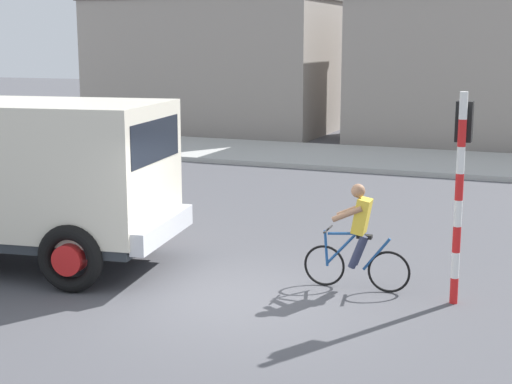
{
  "coord_description": "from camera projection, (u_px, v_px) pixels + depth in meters",
  "views": [
    {
      "loc": [
        4.54,
        -10.3,
        3.9
      ],
      "look_at": [
        -0.69,
        2.5,
        1.2
      ],
      "focal_mm": 53.93,
      "sensor_mm": 36.0,
      "label": 1
    }
  ],
  "objects": [
    {
      "name": "traffic_light_pole",
      "position": [
        461.0,
        168.0,
        11.36
      ],
      "size": [
        0.24,
        0.43,
        3.2
      ],
      "color": "red",
      "rests_on": "ground"
    },
    {
      "name": "truck_foreground",
      "position": [
        19.0,
        172.0,
        13.46
      ],
      "size": [
        5.72,
        3.4,
        2.9
      ],
      "color": "silver",
      "rests_on": "ground"
    },
    {
      "name": "cyclist",
      "position": [
        358.0,
        237.0,
        12.18
      ],
      "size": [
        1.73,
        0.5,
        1.72
      ],
      "color": "black",
      "rests_on": "ground"
    },
    {
      "name": "building_corner_left",
      "position": [
        217.0,
        65.0,
        34.23
      ],
      "size": [
        10.47,
        6.45,
        5.84
      ],
      "color": "#9E9389",
      "rests_on": "ground"
    },
    {
      "name": "building_mid_block",
      "position": [
        485.0,
        70.0,
        29.67
      ],
      "size": [
        9.97,
        6.25,
        5.67
      ],
      "color": "#9E9389",
      "rests_on": "ground"
    },
    {
      "name": "sidewalk_far",
      "position": [
        416.0,
        161.0,
        25.11
      ],
      "size": [
        80.0,
        5.0,
        0.16
      ],
      "primitive_type": "cube",
      "color": "#ADADA8",
      "rests_on": "ground"
    },
    {
      "name": "ground_plane",
      "position": [
        236.0,
        301.0,
        11.79
      ],
      "size": [
        120.0,
        120.0,
        0.0
      ],
      "primitive_type": "plane",
      "color": "#4C4C51"
    }
  ]
}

